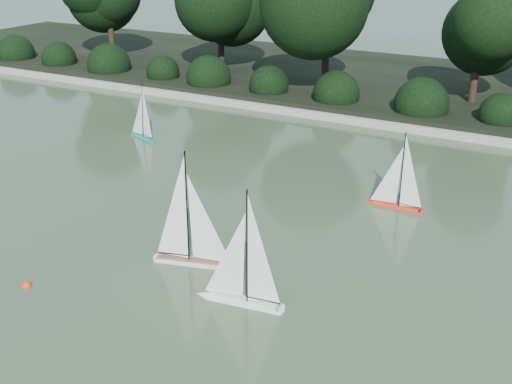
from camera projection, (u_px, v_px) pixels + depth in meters
ground at (207, 314)px, 8.30m from camera, size 80.00×80.00×0.00m
pond_coping at (407, 128)px, 15.54m from camera, size 40.00×0.35×0.18m
far_bank at (447, 90)px, 18.75m from camera, size 40.00×8.00×0.30m
tree_line at (493, 11)px, 15.98m from camera, size 26.31×3.93×4.39m
shrub_hedge at (419, 105)px, 16.13m from camera, size 29.10×1.10×1.10m
sailboat_white_a at (237, 284)px, 8.45m from camera, size 1.28×0.36×1.75m
sailboat_white_b at (198, 247)px, 9.40m from camera, size 1.36×0.55×1.87m
sailboat_orange at (393, 195)px, 11.32m from camera, size 1.11×0.21×1.51m
sailboat_teal at (140, 129)px, 15.03m from camera, size 1.00×0.48×1.39m
race_buoy at (26, 286)px, 8.93m from camera, size 0.15×0.15×0.15m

